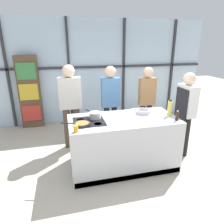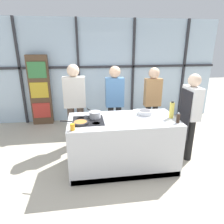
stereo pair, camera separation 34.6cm
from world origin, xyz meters
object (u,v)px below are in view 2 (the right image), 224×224
(frying_pan, at_px, (80,123))
(mixing_bowl, at_px, (145,112))
(spectator_center_left, at_px, (115,100))
(spectator_far_left, at_px, (75,101))
(chef, at_px, (190,112))
(oil_bottle, at_px, (172,110))
(pepper_grinder, at_px, (178,118))
(saucepan, at_px, (95,114))
(juice_glass_near, at_px, (72,127))
(white_plate, at_px, (139,111))
(spectator_center_right, at_px, (152,99))

(frying_pan, height_order, mixing_bowl, mixing_bowl)
(spectator_center_left, distance_m, mixing_bowl, 0.91)
(spectator_far_left, bearing_deg, chef, 159.21)
(oil_bottle, xyz_separation_m, pepper_grinder, (0.01, -0.24, -0.06))
(spectator_far_left, distance_m, oil_bottle, 1.96)
(saucepan, relative_size, juice_glass_near, 3.43)
(white_plate, relative_size, oil_bottle, 0.87)
(spectator_center_right, bearing_deg, pepper_grinder, 90.17)
(mixing_bowl, height_order, juice_glass_near, juice_glass_near)
(spectator_far_left, relative_size, oil_bottle, 6.00)
(spectator_center_right, height_order, white_plate, spectator_center_right)
(chef, xyz_separation_m, mixing_bowl, (-0.87, 0.02, 0.04))
(spectator_far_left, height_order, spectator_center_right, spectator_far_left)
(juice_glass_near, bearing_deg, pepper_grinder, 2.01)
(spectator_center_left, xyz_separation_m, white_plate, (0.37, -0.62, -0.07))
(pepper_grinder, distance_m, juice_glass_near, 1.69)
(chef, xyz_separation_m, frying_pan, (-2.03, -0.26, 0.02))
(mixing_bowl, distance_m, pepper_grinder, 0.62)
(spectator_center_right, bearing_deg, white_plate, 52.71)
(mixing_bowl, distance_m, oil_bottle, 0.47)
(spectator_center_left, distance_m, oil_bottle, 1.32)
(saucepan, relative_size, mixing_bowl, 1.40)
(white_plate, distance_m, pepper_grinder, 0.80)
(white_plate, height_order, pepper_grinder, pepper_grinder)
(chef, bearing_deg, spectator_far_left, 69.21)
(chef, relative_size, spectator_center_right, 0.98)
(saucepan, bearing_deg, mixing_bowl, 1.98)
(mixing_bowl, bearing_deg, pepper_grinder, -47.63)
(chef, relative_size, white_plate, 6.43)
(oil_bottle, height_order, pepper_grinder, oil_bottle)
(chef, xyz_separation_m, juice_glass_near, (-2.14, -0.50, 0.05))
(chef, height_order, frying_pan, chef)
(frying_pan, height_order, white_plate, frying_pan)
(spectator_center_left, xyz_separation_m, spectator_center_right, (0.84, 0.00, -0.02))
(chef, bearing_deg, oil_bottle, 113.51)
(chef, height_order, white_plate, chef)
(spectator_center_right, bearing_deg, spectator_center_left, 0.00)
(frying_pan, xyz_separation_m, pepper_grinder, (1.58, -0.17, 0.06))
(oil_bottle, relative_size, pepper_grinder, 1.65)
(saucepan, xyz_separation_m, white_plate, (0.85, 0.21, -0.05))
(white_plate, bearing_deg, chef, -11.94)
(spectator_center_right, height_order, pepper_grinder, spectator_center_right)
(spectator_far_left, bearing_deg, saucepan, 114.08)
(pepper_grinder, relative_size, juice_glass_near, 1.75)
(spectator_center_right, relative_size, frying_pan, 3.62)
(spectator_center_left, distance_m, saucepan, 0.95)
(saucepan, bearing_deg, spectator_center_right, 32.12)
(white_plate, xyz_separation_m, oil_bottle, (0.46, -0.40, 0.13))
(spectator_center_right, height_order, mixing_bowl, spectator_center_right)
(juice_glass_near, bearing_deg, spectator_center_right, 37.95)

